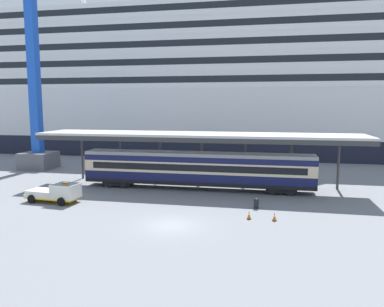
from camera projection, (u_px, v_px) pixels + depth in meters
name	position (u px, v px, depth m)	size (l,w,h in m)	color
ground_plane	(171.00, 225.00, 29.13)	(400.00, 400.00, 0.00)	slate
cruise_ship	(332.00, 87.00, 69.38)	(176.14, 23.40, 37.13)	black
platform_canopy	(198.00, 136.00, 41.23)	(35.82, 6.14, 6.19)	#B9B9B9
train_carriage	(197.00, 169.00, 41.23)	(25.31, 2.81, 4.11)	black
service_truck	(57.00, 192.00, 35.84)	(5.38, 2.66, 2.02)	silver
traffic_cone_near	(249.00, 215.00, 30.68)	(0.36, 0.36, 0.70)	black
traffic_cone_mid	(274.00, 217.00, 30.21)	(0.36, 0.36, 0.70)	black
dockside_crane	(36.00, 54.00, 52.69)	(13.21, 4.40, 54.03)	#595960
quay_bollard	(256.00, 203.00, 33.78)	(0.48, 0.48, 0.96)	black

